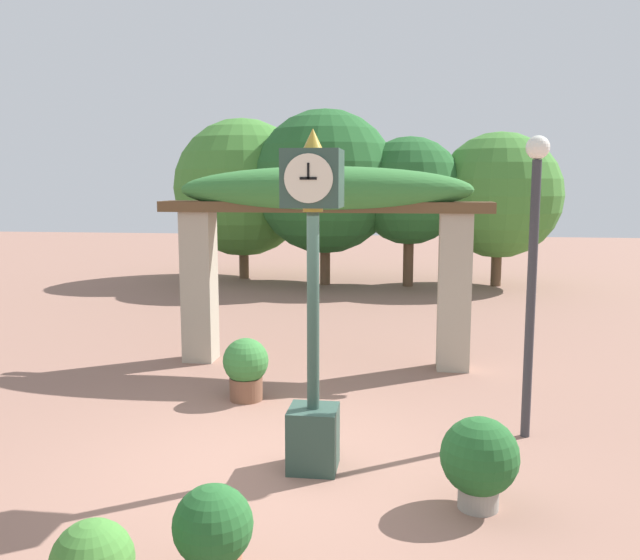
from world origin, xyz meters
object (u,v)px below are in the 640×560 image
pedestal_clock (313,300)px  potted_plant_far_left (246,367)px  lamp_post (533,250)px  potted_plant_near_right (479,459)px  potted_plant_near_left (213,533)px

pedestal_clock → potted_plant_far_left: size_ratio=4.04×
lamp_post → potted_plant_near_right: bearing=-110.9°
potted_plant_near_right → lamp_post: lamp_post is taller
lamp_post → potted_plant_far_left: bearing=166.0°
potted_plant_near_right → lamp_post: size_ratio=0.25×
pedestal_clock → potted_plant_near_left: bearing=-101.1°
pedestal_clock → lamp_post: size_ratio=1.00×
pedestal_clock → lamp_post: pedestal_clock is taller
pedestal_clock → potted_plant_far_left: 2.64m
potted_plant_near_right → potted_plant_far_left: bearing=135.8°
lamp_post → potted_plant_near_left: bearing=-129.1°
pedestal_clock → potted_plant_far_left: (-1.17, 2.01, -1.25)m
pedestal_clock → potted_plant_far_left: bearing=120.3°
pedestal_clock → potted_plant_near_right: size_ratio=4.06×
potted_plant_near_left → lamp_post: size_ratio=0.23×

